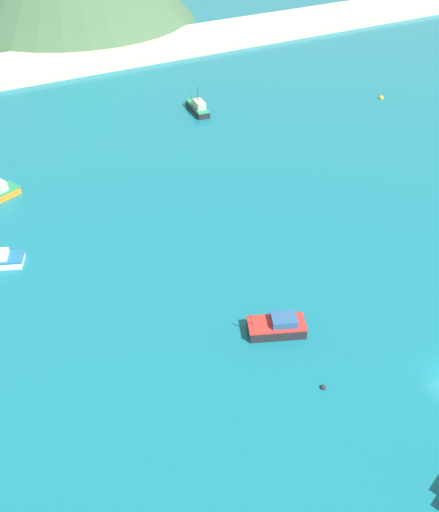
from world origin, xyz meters
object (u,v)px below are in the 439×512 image
object	(u,v)px
fishing_boat_5	(198,108)
buoy_0	(381,98)
buoy_1	(323,387)
fishing_boat_9	(278,326)

from	to	relation	value
fishing_boat_5	buoy_0	bearing A→B (deg)	-18.24
buoy_0	buoy_1	xyz separation A→B (m)	(-60.84, -59.42, -0.07)
fishing_boat_9	buoy_0	xyz separation A→B (m)	(60.42, 49.89, -0.76)
buoy_1	fishing_boat_5	bearing A→B (deg)	73.00
buoy_0	buoy_1	size ratio (longest dim) A/B	1.67
buoy_0	fishing_boat_9	bearing A→B (deg)	-140.45
fishing_boat_9	buoy_0	distance (m)	78.36
fishing_boat_5	buoy_0	distance (m)	40.82
fishing_boat_5	fishing_boat_9	xyz separation A→B (m)	(-21.66, -62.67, -0.10)
fishing_boat_5	buoy_1	xyz separation A→B (m)	(-22.08, -72.20, -0.93)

